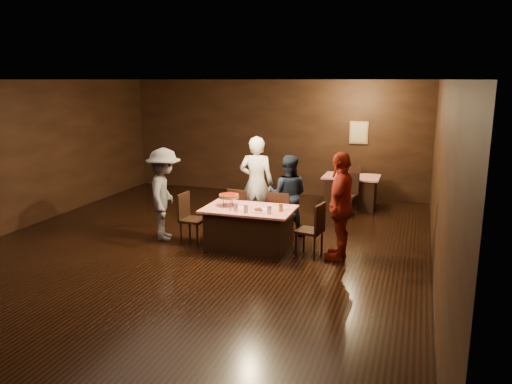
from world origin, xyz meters
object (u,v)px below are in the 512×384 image
at_px(chair_back_near, 347,194).
at_px(glass_front_left, 246,208).
at_px(pizza_stand, 229,196).
at_px(diner_navy_hoodie, 288,195).
at_px(glass_amber, 281,208).
at_px(chair_back_far, 354,183).
at_px(diner_white_jacket, 256,183).
at_px(glass_front_right, 269,210).
at_px(back_table, 351,192).
at_px(diner_red_shirt, 341,206).
at_px(main_table, 249,229).
at_px(chair_far_right, 282,215).
at_px(chair_end_right, 309,230).
at_px(chair_far_left, 242,212).
at_px(plate_empty, 281,208).
at_px(diner_grey_knit, 164,194).
at_px(chair_end_left, 193,219).

height_order(chair_back_near, glass_front_left, chair_back_near).
height_order(chair_back_near, pizza_stand, pizza_stand).
bearing_deg(chair_back_near, glass_front_left, -99.54).
xyz_separation_m(diner_navy_hoodie, glass_amber, (0.18, -1.19, 0.05)).
xyz_separation_m(chair_back_far, diner_white_jacket, (-1.60, -2.94, 0.48)).
xyz_separation_m(diner_navy_hoodie, glass_front_right, (0.03, -1.39, 0.05)).
distance_m(back_table, chair_back_near, 0.71).
bearing_deg(diner_red_shirt, main_table, -84.65).
xyz_separation_m(chair_back_far, pizza_stand, (-1.73, -4.16, 0.48)).
bearing_deg(diner_red_shirt, chair_far_right, -116.42).
bearing_deg(pizza_stand, chair_back_far, 67.45).
xyz_separation_m(chair_far_right, glass_front_right, (0.05, -1.00, 0.37)).
height_order(chair_far_right, chair_back_near, same).
bearing_deg(pizza_stand, main_table, -7.13).
relative_size(main_table, chair_end_right, 1.68).
xyz_separation_m(chair_back_near, glass_front_left, (-1.28, -3.21, 0.37)).
bearing_deg(diner_red_shirt, chair_far_left, -105.69).
xyz_separation_m(diner_red_shirt, plate_empty, (-1.06, 0.09, -0.15)).
bearing_deg(chair_back_far, main_table, 81.17).
relative_size(chair_far_left, diner_navy_hoodie, 0.60).
height_order(glass_front_left, glass_amber, same).
relative_size(diner_white_jacket, plate_empty, 7.62).
relative_size(chair_end_right, glass_front_left, 6.79).
distance_m(chair_far_left, pizza_stand, 0.85).
bearing_deg(plate_empty, diner_grey_knit, -178.14).
xyz_separation_m(chair_back_far, diner_grey_knit, (-3.05, -4.13, 0.40)).
distance_m(chair_far_left, plate_empty, 1.16).
distance_m(chair_far_right, glass_front_right, 1.07).
bearing_deg(diner_white_jacket, chair_far_left, 71.00).
height_order(chair_far_right, chair_end_left, same).
relative_size(chair_far_right, diner_grey_knit, 0.54).
bearing_deg(chair_back_far, plate_empty, 87.83).
height_order(plate_empty, glass_front_right, glass_front_right).
height_order(main_table, glass_front_left, glass_front_left).
distance_m(main_table, glass_front_left, 0.55).
relative_size(chair_back_near, glass_amber, 6.79).
bearing_deg(chair_far_right, chair_far_left, 4.54).
distance_m(diner_red_shirt, glass_amber, 1.02).
relative_size(diner_white_jacket, diner_grey_knit, 1.09).
relative_size(back_table, chair_back_near, 1.37).
xyz_separation_m(chair_back_far, diner_red_shirt, (0.29, -4.15, 0.45)).
bearing_deg(glass_front_right, chair_back_far, 78.88).
xyz_separation_m(diner_navy_hoodie, plate_empty, (0.13, -0.99, -0.01)).
bearing_deg(chair_end_right, glass_front_right, -58.44).
xyz_separation_m(diner_grey_knit, glass_front_left, (1.77, -0.38, -0.04)).
bearing_deg(main_table, pizza_stand, 172.87).
xyz_separation_m(diner_red_shirt, glass_front_right, (-1.16, -0.31, -0.08)).
height_order(back_table, diner_red_shirt, diner_red_shirt).
bearing_deg(main_table, chair_back_far, 72.50).
relative_size(chair_far_left, diner_red_shirt, 0.51).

